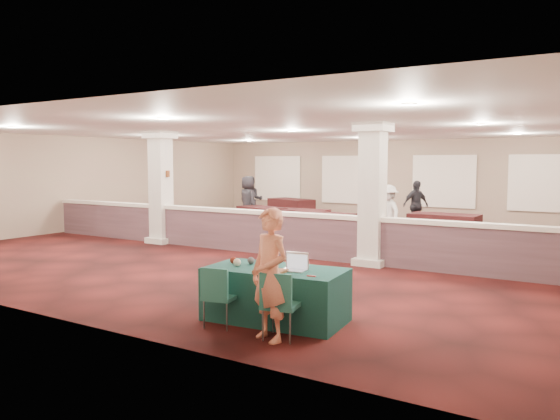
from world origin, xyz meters
The scene contains 32 objects.
ground centered at (0.00, 0.00, 0.00)m, with size 16.00×16.00×0.00m, color #471311.
wall_back centered at (0.00, 8.00, 1.60)m, with size 16.00×0.04×3.20m, color gray.
wall_front centered at (0.00, -8.00, 1.60)m, with size 16.00×0.04×3.20m, color gray.
wall_left centered at (-8.00, 0.00, 1.60)m, with size 0.04×16.00×3.20m, color gray.
ceiling centered at (0.00, 0.00, 3.20)m, with size 16.00×16.00×0.02m, color white.
partition_wall centered at (0.00, -1.50, 0.57)m, with size 15.60×0.28×1.10m.
column_left centered at (-3.50, -1.50, 1.64)m, with size 0.72×0.72×3.20m.
column_right centered at (3.00, -1.50, 1.64)m, with size 0.72×0.72×3.20m.
sconce_left centered at (-3.78, -1.50, 2.00)m, with size 0.12×0.12×0.18m.
sconce_right centered at (-3.22, -1.50, 2.00)m, with size 0.12×0.12×0.18m.
near_table centered at (3.50, -6.35, 0.39)m, with size 2.02×1.01×0.78m, color #0F372F.
conf_chair_main centered at (4.02, -7.08, 0.54)m, with size 0.54×0.54×0.91m.
conf_chair_side centered at (3.01, -7.08, 0.51)m, with size 0.51×0.51×0.87m.
woman centered at (3.92, -7.14, 0.87)m, with size 0.63×0.42×1.74m, color #E07661.
far_table_front_left centered at (-3.04, 3.00, 0.37)m, with size 1.85×0.92×0.75m, color black.
far_table_front_center centered at (0.12, 1.41, 0.41)m, with size 2.01×1.01×0.82m, color black.
far_table_front_right centered at (2.50, 0.30, 0.36)m, with size 1.77×0.89×0.72m, color black.
far_table_back_left centered at (-3.90, 6.50, 0.40)m, with size 1.98×0.99×0.80m, color black.
far_table_back_center centered at (-1.48, 3.20, 0.36)m, with size 1.77×0.88×0.72m, color black.
far_table_back_right centered at (3.35, 3.20, 0.40)m, with size 1.97×0.99×0.80m, color black.
attendee_a centered at (-4.17, 4.00, 0.90)m, with size 0.86×0.48×1.80m, color black.
attendee_b centered at (1.88, 2.46, 0.83)m, with size 1.06×0.49×1.66m, color silver.
attendee_c centered at (1.82, 5.25, 0.85)m, with size 1.00×0.48×1.71m, color black.
attendee_d centered at (-4.00, 3.50, 0.91)m, with size 0.90×0.48×1.82m, color black.
laptop_base centered at (3.82, -6.37, 0.79)m, with size 0.35×0.24×0.02m, color silver.
laptop_screen centered at (3.81, -6.25, 0.91)m, with size 0.35×0.01×0.23m, color silver.
screen_glow centered at (3.81, -6.26, 0.90)m, with size 0.32×0.00×0.20m, color silver.
knitting centered at (3.58, -6.61, 0.79)m, with size 0.43×0.32×0.03m, color #AF5B1C.
yarn_cream centered at (2.93, -6.52, 0.84)m, with size 0.12×0.12×0.12m, color beige.
yarn_red centered at (2.75, -6.38, 0.83)m, with size 0.11×0.11×0.11m, color #5E1B12.
yarn_grey centered at (3.01, -6.28, 0.83)m, with size 0.11×0.11×0.11m, color #444549.
scissors centered at (4.22, -6.58, 0.78)m, with size 0.13×0.03×0.01m, color #B11215.
Camera 1 is at (7.72, -12.98, 2.32)m, focal length 35.00 mm.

